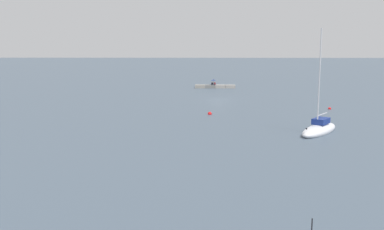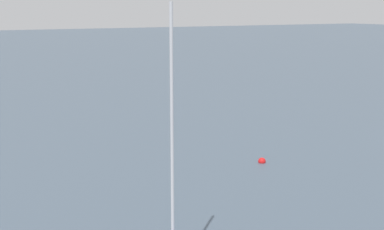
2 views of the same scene
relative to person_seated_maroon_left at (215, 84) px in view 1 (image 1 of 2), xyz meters
The scene contains 8 objects.
ground_plane 21.27m from the person_seated_maroon_left, 90.28° to the left, with size 500.00×500.00×0.00m, color #475666.
seawall_pier 0.66m from the person_seated_maroon_left, 115.10° to the right, with size 8.99×1.90×0.72m.
person_seated_maroon_left is the anchor object (origin of this frame).
person_seated_dark_right 0.56m from the person_seated_maroon_left, ahead, with size 0.48×0.66×0.73m.
umbrella_open_navy 0.92m from the person_seated_maroon_left, 39.14° to the right, with size 1.20×1.20×1.26m.
sailboat_white_far 51.48m from the person_seated_maroon_left, 101.48° to the left, with size 6.47×7.82×11.80m.
mooring_buoy_near 37.85m from the person_seated_maroon_left, 87.44° to the left, with size 0.56×0.56×0.56m.
mooring_buoy_mid 36.29m from the person_seated_maroon_left, 117.10° to the left, with size 0.46×0.46×0.46m.
Camera 1 is at (2.80, 77.50, 9.67)m, focal length 41.29 mm.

